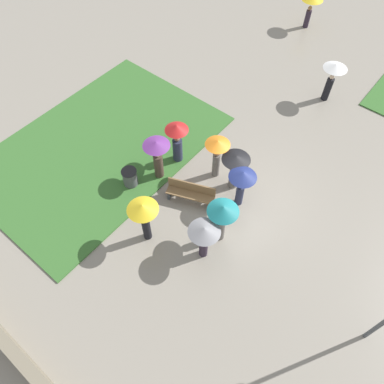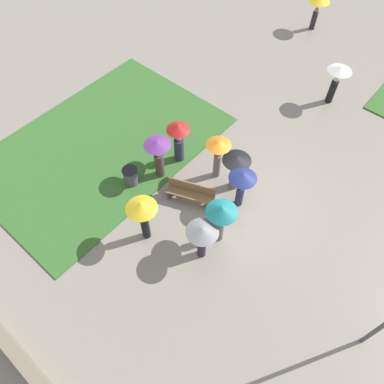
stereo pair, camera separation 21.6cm
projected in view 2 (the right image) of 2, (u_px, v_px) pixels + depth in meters
ground_plane at (243, 200)px, 14.22m from camera, size 90.00×90.00×0.00m
lawn_patch_near at (102, 145)px, 15.82m from camera, size 6.83×9.96×0.06m
park_bench at (191, 192)px, 13.86m from camera, size 1.84×1.08×0.90m
trash_bin at (131, 176)px, 14.38m from camera, size 0.60×0.60×0.80m
crowd_person_navy at (242, 181)px, 13.00m from camera, size 1.00×1.00×1.84m
crowd_person_black at (236, 166)px, 13.62m from camera, size 1.06×1.06×1.74m
crowd_person_teal at (221, 215)px, 12.07m from camera, size 1.06×1.06×1.95m
crowd_person_yellow at (142, 212)px, 12.10m from camera, size 1.04×1.04×2.02m
crowd_person_red at (179, 138)px, 14.39m from camera, size 0.91×0.91×1.95m
crowd_person_orange at (218, 151)px, 13.82m from camera, size 0.94×0.94×1.92m
crowd_person_grey at (202, 235)px, 11.84m from camera, size 1.06×1.06×1.75m
crowd_person_purple at (158, 153)px, 13.87m from camera, size 1.02×1.02×1.95m
lone_walker_far_path at (318, 4)px, 19.81m from camera, size 1.14×1.14×1.77m
lone_walker_mid_plaza at (337, 77)px, 16.34m from camera, size 1.05×1.05×1.89m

